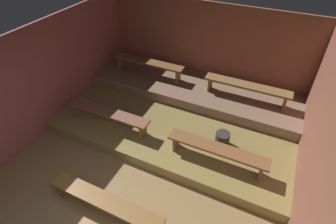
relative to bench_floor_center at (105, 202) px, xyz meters
name	(u,v)px	position (x,y,z in m)	size (l,w,h in m)	color
ground	(164,144)	(0.15, 1.93, -0.37)	(6.16, 5.87, 0.08)	olive
wall_back	(206,48)	(0.15, 4.50, 0.86)	(6.16, 0.06, 2.38)	#9D5B42
wall_left	(59,70)	(-2.56, 1.93, 0.86)	(0.06, 5.87, 2.38)	#98524F
wall_right	(315,144)	(2.86, 1.93, 0.86)	(0.06, 5.87, 2.38)	brown
platform_lower	(179,116)	(0.15, 2.78, -0.20)	(5.36, 3.38, 0.25)	olive
platform_middle	(193,89)	(0.15, 3.70, 0.05)	(5.36, 1.54, 0.25)	#826550
bench_floor_center	(105,202)	(0.00, 0.00, 0.00)	(2.12, 0.30, 0.40)	brown
bench_lower_left	(109,114)	(-1.08, 1.69, 0.25)	(1.93, 0.30, 0.40)	brown
bench_lower_right	(217,150)	(1.39, 1.69, 0.25)	(1.93, 0.30, 0.40)	brown
bench_middle_left	(148,63)	(-1.18, 3.66, 0.50)	(2.01, 0.30, 0.40)	brown
bench_middle_right	(247,87)	(1.48, 3.66, 0.50)	(2.01, 0.30, 0.40)	brown
pail_lower	(222,139)	(1.36, 2.20, 0.07)	(0.29, 0.29, 0.30)	#332D28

